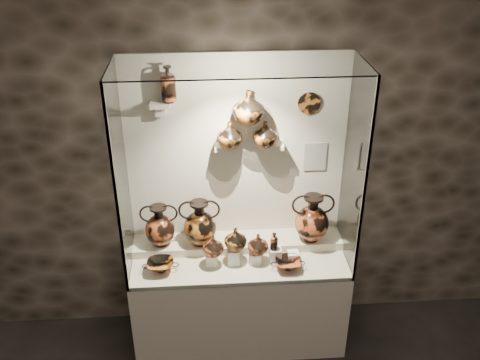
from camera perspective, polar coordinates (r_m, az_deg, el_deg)
name	(u,v)px	position (r m, az deg, el deg)	size (l,w,h in m)	color
wall_back	(236,154)	(4.14, -0.40, 2.84)	(5.00, 0.02, 3.20)	#2B241A
plinth	(239,300)	(4.54, -0.07, -12.73)	(1.70, 0.60, 0.80)	beige
front_tier	(239,260)	(4.28, -0.08, -8.56)	(1.68, 0.58, 0.03)	beige
rear_tier	(238,244)	(4.40, -0.24, -6.82)	(1.70, 0.25, 0.10)	beige
back_panel	(236,154)	(4.13, -0.39, 2.81)	(1.70, 0.03, 1.60)	beige
glass_front	(242,193)	(3.60, 0.25, -1.45)	(1.70, 0.01, 1.60)	white
glass_left	(121,177)	(3.89, -12.60, 0.32)	(0.01, 0.60, 1.60)	white
glass_right	(354,169)	(4.00, 12.11, 1.15)	(0.01, 0.60, 1.60)	white
glass_top	(239,65)	(3.55, -0.09, 12.18)	(1.70, 0.60, 0.01)	white
frame_post_left	(116,198)	(3.64, -13.06, -1.84)	(0.02, 0.02, 1.60)	gray
frame_post_right	(365,189)	(3.75, 13.14, -0.90)	(0.02, 0.02, 1.60)	gray
pedestal_a	(211,259)	(4.19, -3.06, -8.39)	(0.09, 0.09, 0.10)	silver
pedestal_b	(233,256)	(4.19, -0.72, -8.13)	(0.09, 0.09, 0.13)	silver
pedestal_c	(255,257)	(4.21, 1.62, -8.25)	(0.09, 0.09, 0.09)	silver
pedestal_d	(275,255)	(4.22, 3.80, -7.98)	(0.09, 0.09, 0.12)	silver
pedestal_e	(293,256)	(4.25, 5.68, -8.09)	(0.09, 0.09, 0.08)	silver
bracket_ul	(160,104)	(3.89, -8.53, 8.00)	(0.14, 0.12, 0.04)	beige
bracket_ca	(224,147)	(4.02, -1.75, 3.58)	(0.14, 0.12, 0.04)	beige
bracket_cb	(250,121)	(3.95, 1.12, 6.29)	(0.10, 0.12, 0.04)	beige
bracket_cc	(274,145)	(4.05, 3.64, 3.74)	(0.14, 0.12, 0.04)	beige
amphora_left	(160,225)	(4.26, -8.58, -4.82)	(0.28, 0.28, 0.35)	#B04821
amphora_mid	(200,223)	(4.22, -4.32, -4.60)	(0.31, 0.31, 0.39)	#B15C1F
amphora_right	(312,218)	(4.29, 7.70, -4.05)	(0.32, 0.32, 0.41)	#B04821
jug_a	(213,246)	(4.10, -2.87, -7.01)	(0.16, 0.16, 0.17)	#B04821
jug_b	(236,239)	(4.11, -0.48, -6.26)	(0.17, 0.17, 0.18)	#B15C1F
jug_c	(258,244)	(4.14, 1.93, -6.81)	(0.16, 0.16, 0.17)	#B04821
lekythos_small	(274,240)	(4.13, 3.66, -6.43)	(0.07, 0.07, 0.17)	#B15C1F
kylix_left	(160,265)	(4.16, -8.48, -8.98)	(0.27, 0.22, 0.11)	#B15C1F
kylix_right	(288,263)	(4.15, 5.13, -8.86)	(0.25, 0.21, 0.10)	#B04821
lekythos_tall	(168,82)	(3.83, -7.68, 10.29)	(0.12, 0.12, 0.29)	#B04821
ovoid_vase_a	(229,135)	(3.93, -1.14, 4.86)	(0.19, 0.19, 0.20)	#B15C1F
ovoid_vase_b	(248,107)	(3.83, 0.91, 7.82)	(0.23, 0.23, 0.24)	#B15C1F
ovoid_vase_c	(265,134)	(3.95, 2.70, 4.94)	(0.18, 0.18, 0.19)	#B15C1F
wall_plate	(309,103)	(4.01, 7.39, 8.12)	(0.17, 0.17, 0.02)	#9E581F
info_placard	(315,157)	(4.21, 8.02, 2.48)	(0.18, 0.01, 0.24)	beige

